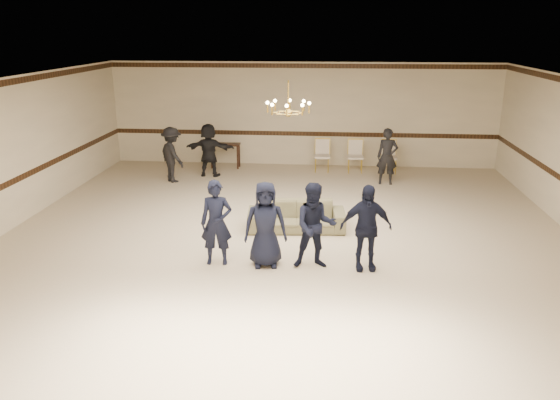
% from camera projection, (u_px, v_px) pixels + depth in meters
% --- Properties ---
extents(room, '(12.01, 14.01, 3.21)m').
position_uv_depth(room, '(284.00, 171.00, 10.29)').
color(room, beige).
rests_on(room, ground).
extents(chair_rail, '(12.00, 0.02, 0.14)m').
position_uv_depth(chair_rail, '(302.00, 134.00, 17.11)').
color(chair_rail, '#382010').
rests_on(chair_rail, wall_back).
extents(crown_molding, '(12.00, 0.02, 0.14)m').
position_uv_depth(crown_molding, '(303.00, 66.00, 16.47)').
color(crown_molding, '#382010').
rests_on(crown_molding, wall_back).
extents(chandelier, '(0.94, 0.94, 0.89)m').
position_uv_depth(chandelier, '(288.00, 97.00, 10.86)').
color(chandelier, '#B28E39').
rests_on(chandelier, ceiling).
extents(boy_a, '(0.61, 0.43, 1.59)m').
position_uv_depth(boy_a, '(216.00, 223.00, 9.91)').
color(boy_a, black).
rests_on(boy_a, floor).
extents(boy_b, '(0.84, 0.61, 1.59)m').
position_uv_depth(boy_b, '(265.00, 224.00, 9.84)').
color(boy_b, black).
rests_on(boy_b, floor).
extents(boy_c, '(0.84, 0.69, 1.59)m').
position_uv_depth(boy_c, '(315.00, 226.00, 9.76)').
color(boy_c, black).
rests_on(boy_c, floor).
extents(boy_d, '(0.98, 0.51, 1.59)m').
position_uv_depth(boy_d, '(366.00, 228.00, 9.68)').
color(boy_d, black).
rests_on(boy_d, floor).
extents(settee, '(2.14, 0.97, 0.61)m').
position_uv_depth(settee, '(296.00, 216.00, 11.75)').
color(settee, olive).
rests_on(settee, floor).
extents(adult_left, '(1.12, 1.13, 1.56)m').
position_uv_depth(adult_left, '(172.00, 155.00, 15.27)').
color(adult_left, black).
rests_on(adult_left, floor).
extents(adult_mid, '(1.47, 0.55, 1.56)m').
position_uv_depth(adult_mid, '(209.00, 150.00, 15.86)').
color(adult_mid, black).
rests_on(adult_mid, floor).
extents(adult_right, '(0.58, 0.39, 1.56)m').
position_uv_depth(adult_right, '(387.00, 157.00, 15.05)').
color(adult_right, black).
rests_on(adult_right, floor).
extents(banquet_chair_left, '(0.49, 0.49, 0.96)m').
position_uv_depth(banquet_chair_left, '(322.00, 156.00, 16.46)').
color(banquet_chair_left, beige).
rests_on(banquet_chair_left, floor).
extents(banquet_chair_mid, '(0.48, 0.48, 0.96)m').
position_uv_depth(banquet_chair_mid, '(355.00, 157.00, 16.37)').
color(banquet_chair_mid, beige).
rests_on(banquet_chair_mid, floor).
extents(banquet_chair_right, '(0.48, 0.48, 0.96)m').
position_uv_depth(banquet_chair_right, '(389.00, 157.00, 16.29)').
color(banquet_chair_right, beige).
rests_on(banquet_chair_right, floor).
extents(console_table, '(0.92, 0.41, 0.77)m').
position_uv_depth(console_table, '(226.00, 156.00, 16.94)').
color(console_table, '#331A11').
rests_on(console_table, floor).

